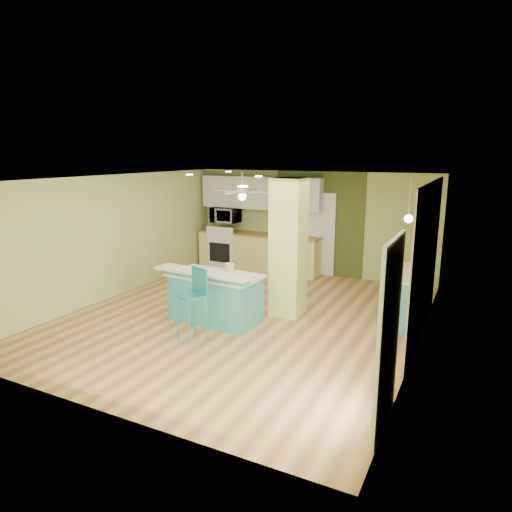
# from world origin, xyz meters

# --- Properties ---
(floor) EXTENTS (6.00, 7.00, 0.01)m
(floor) POSITION_xyz_m (0.00, 0.00, -0.01)
(floor) COLOR #976334
(floor) RESTS_ON ground
(ceiling) EXTENTS (6.00, 7.00, 0.01)m
(ceiling) POSITION_xyz_m (0.00, 0.00, 2.50)
(ceiling) COLOR white
(ceiling) RESTS_ON wall_back
(wall_back) EXTENTS (6.00, 0.01, 2.50)m
(wall_back) POSITION_xyz_m (0.00, 3.50, 1.25)
(wall_back) COLOR #B1C167
(wall_back) RESTS_ON floor
(wall_front) EXTENTS (6.00, 0.01, 2.50)m
(wall_front) POSITION_xyz_m (0.00, -3.50, 1.25)
(wall_front) COLOR #B1C167
(wall_front) RESTS_ON floor
(wall_left) EXTENTS (0.01, 7.00, 2.50)m
(wall_left) POSITION_xyz_m (-3.00, 0.00, 1.25)
(wall_left) COLOR #B1C167
(wall_left) RESTS_ON floor
(wall_right) EXTENTS (0.01, 7.00, 2.50)m
(wall_right) POSITION_xyz_m (3.00, 0.00, 1.25)
(wall_right) COLOR #B1C167
(wall_right) RESTS_ON floor
(wood_panel) EXTENTS (0.02, 3.40, 2.50)m
(wood_panel) POSITION_xyz_m (2.99, 0.60, 1.25)
(wood_panel) COLOR #987E57
(wood_panel) RESTS_ON floor
(olive_accent) EXTENTS (2.20, 0.02, 2.50)m
(olive_accent) POSITION_xyz_m (0.20, 3.49, 1.25)
(olive_accent) COLOR #445120
(olive_accent) RESTS_ON floor
(interior_door) EXTENTS (0.82, 0.05, 2.00)m
(interior_door) POSITION_xyz_m (0.20, 3.46, 1.00)
(interior_door) COLOR white
(interior_door) RESTS_ON floor
(french_door) EXTENTS (0.04, 1.08, 2.10)m
(french_door) POSITION_xyz_m (2.97, -2.30, 1.05)
(french_door) COLOR silver
(french_door) RESTS_ON floor
(column) EXTENTS (0.55, 0.55, 2.50)m
(column) POSITION_xyz_m (0.65, 0.50, 1.25)
(column) COLOR #C3E168
(column) RESTS_ON floor
(kitchen_run) EXTENTS (3.25, 0.63, 0.94)m
(kitchen_run) POSITION_xyz_m (-1.30, 3.20, 0.47)
(kitchen_run) COLOR #E4E277
(kitchen_run) RESTS_ON floor
(stove) EXTENTS (0.76, 0.66, 1.08)m
(stove) POSITION_xyz_m (-2.25, 3.19, 0.46)
(stove) COLOR white
(stove) RESTS_ON floor
(upper_cabinets) EXTENTS (3.20, 0.34, 0.80)m
(upper_cabinets) POSITION_xyz_m (-1.30, 3.32, 1.95)
(upper_cabinets) COLOR silver
(upper_cabinets) RESTS_ON wall_back
(microwave) EXTENTS (0.70, 0.48, 0.39)m
(microwave) POSITION_xyz_m (-2.25, 3.20, 1.35)
(microwave) COLOR white
(microwave) RESTS_ON wall_back
(ceiling_fan) EXTENTS (1.41, 1.41, 0.61)m
(ceiling_fan) POSITION_xyz_m (-1.10, 2.00, 2.08)
(ceiling_fan) COLOR silver
(ceiling_fan) RESTS_ON ceiling
(pendant_lamp) EXTENTS (0.14, 0.14, 0.69)m
(pendant_lamp) POSITION_xyz_m (2.65, 0.75, 1.88)
(pendant_lamp) COLOR white
(pendant_lamp) RESTS_ON ceiling
(wall_decor) EXTENTS (0.03, 0.90, 0.70)m
(wall_decor) POSITION_xyz_m (2.96, 0.80, 1.55)
(wall_decor) COLOR brown
(wall_decor) RESTS_ON wood_panel
(peninsula) EXTENTS (1.86, 1.06, 0.98)m
(peninsula) POSITION_xyz_m (-0.36, -0.40, 0.45)
(peninsula) COLOR teal
(peninsula) RESTS_ON floor
(bar_stool) EXTENTS (0.50, 0.50, 1.17)m
(bar_stool) POSITION_xyz_m (-0.20, -1.25, 0.78)
(bar_stool) COLOR teal
(bar_stool) RESTS_ON floor
(side_counter) EXTENTS (0.61, 1.43, 0.92)m
(side_counter) POSITION_xyz_m (2.70, 1.02, 0.46)
(side_counter) COLOR teal
(side_counter) RESTS_ON floor
(fruit_bowl) EXTENTS (0.34, 0.34, 0.08)m
(fruit_bowl) POSITION_xyz_m (-0.72, 3.13, 0.98)
(fruit_bowl) COLOR #332115
(fruit_bowl) RESTS_ON kitchen_run
(canister) EXTENTS (0.16, 0.16, 0.19)m
(canister) POSITION_xyz_m (-0.14, -0.26, 0.95)
(canister) COLOR gold
(canister) RESTS_ON peninsula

